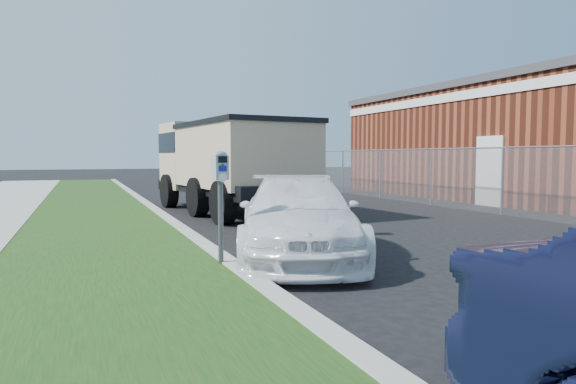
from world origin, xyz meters
name	(u,v)px	position (x,y,z in m)	size (l,w,h in m)	color
ground	(397,259)	(0.00, 0.00, 0.00)	(120.00, 120.00, 0.00)	black
streetside	(2,258)	(-5.57, 2.00, 0.07)	(6.12, 50.00, 0.15)	gray
chainlink_fence	(431,166)	(6.00, 7.00, 1.26)	(0.06, 30.06, 30.00)	slate
brick_building	(544,142)	(12.00, 8.00, 2.13)	(9.20, 14.20, 4.17)	maroon
parking_meter	(220,182)	(-2.73, 0.12, 1.23)	(0.23, 0.18, 1.50)	#3F4247
white_wagon	(297,216)	(-1.32, 0.83, 0.63)	(1.75, 4.32, 1.25)	white
dump_truck	(227,160)	(-0.58, 7.61, 1.46)	(3.25, 6.84, 2.59)	black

